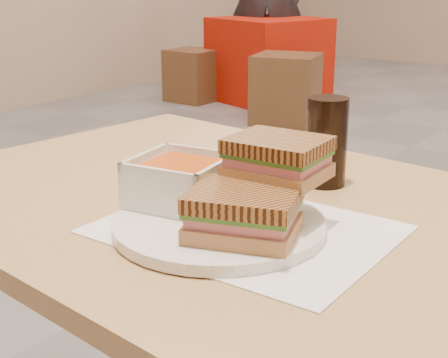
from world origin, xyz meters
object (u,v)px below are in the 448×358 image
Objects in this scene: panini_lower at (244,213)px; bg_chair_0l at (194,75)px; main_table at (278,289)px; bg_table_0 at (269,60)px; cola_glass at (326,142)px; plate at (219,225)px; bg_chair_0r at (286,89)px; soup_bowl at (181,183)px.

panini_lower reaches higher than bg_chair_0l.
bg_table_0 is at bearing 123.88° from main_table.
panini_lower is (0.03, -0.12, 0.16)m from main_table.
panini_lower is 4.83m from bg_table_0.
cola_glass is (-0.04, 0.28, 0.02)m from panini_lower.
plate is (-0.03, -0.10, 0.12)m from main_table.
bg_table_0 is (-2.61, 3.89, -0.29)m from main_table.
plate is 1.76× the size of panini_lower.
bg_chair_0l is (-0.50, -0.39, -0.13)m from bg_table_0.
soup_bowl is at bearing -60.04° from bg_chair_0r.
panini_lower is 0.28× the size of bg_chair_0r.
bg_table_0 is at bearing 38.05° from bg_chair_0l.
panini_lower is (0.05, -0.02, 0.04)m from plate.
panini_lower is at bearing -78.34° from main_table.
panini_lower reaches higher than main_table.
cola_glass is 0.32× the size of bg_chair_0l.
bg_chair_0l is (-3.00, 3.58, -0.58)m from soup_bowl.
plate reaches higher than main_table.
cola_glass is 3.75m from bg_chair_0r.
bg_table_0 is (-2.64, 4.02, -0.45)m from panini_lower.
bg_chair_0l is at bearing 129.93° from soup_bowl.
soup_bowl reaches higher than bg_chair_0l.
main_table is 8.00× the size of panini_lower.
soup_bowl is 4.71m from bg_chair_0l.
main_table reaches higher than bg_chair_0l.
plate is 0.29× the size of bg_table_0.
soup_bowl reaches higher than bg_chair_0r.
cola_glass is (0.09, 0.24, 0.02)m from soup_bowl.
plate is at bearing -13.10° from soup_bowl.
plate is 4.77m from bg_chair_0l.
soup_bowl is (-0.11, -0.08, 0.16)m from main_table.
bg_chair_0l is (-3.14, 3.63, -0.58)m from panini_lower.
bg_table_0 is 1.72× the size of bg_chair_0r.
panini_lower is at bearing -58.63° from bg_chair_0r.
bg_chair_0r is (-2.02, 3.11, -0.57)m from cola_glass.
panini_lower is 0.28m from cola_glass.
soup_bowl is at bearing -50.07° from bg_chair_0l.
bg_chair_0r is (-2.07, 3.39, -0.55)m from panini_lower.
soup_bowl is at bearing 166.90° from plate.
main_table is 0.21m from soup_bowl.
soup_bowl is at bearing -57.80° from bg_table_0.
bg_chair_0l is 1.10m from bg_chair_0r.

